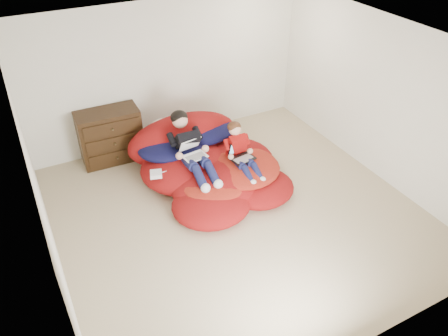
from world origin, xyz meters
TOP-DOWN VIEW (x-y plane):
  - room_shell at (0.00, 0.00)m, footprint 5.10×5.10m
  - dresser at (-1.21, 2.23)m, footprint 1.04×0.59m
  - beanbag_pile at (-0.01, 0.98)m, footprint 2.22×2.45m
  - cream_pillow at (-0.42, 1.85)m, footprint 0.43×0.28m
  - older_boy at (-0.28, 1.02)m, footprint 0.38×1.34m
  - younger_boy at (0.39, 0.62)m, footprint 0.31×0.90m
  - laptop_white at (-0.28, 0.90)m, footprint 0.37×0.40m
  - laptop_black at (0.39, 0.61)m, footprint 0.39×0.37m
  - power_adapter at (-0.90, 0.89)m, footprint 0.22×0.22m

SIDE VIEW (x-z plane):
  - room_shell at x=0.00m, z-range -1.17..1.60m
  - beanbag_pile at x=-0.01m, z-range -0.18..0.72m
  - power_adapter at x=-0.90m, z-range 0.39..0.45m
  - dresser at x=-1.21m, z-range 0.00..0.92m
  - laptop_black at x=0.39m, z-range 0.43..0.69m
  - cream_pillow at x=-0.42m, z-range 0.48..0.76m
  - younger_boy at x=0.39m, z-range 0.28..0.98m
  - laptop_white at x=-0.28m, z-range 0.52..0.76m
  - older_boy at x=-0.28m, z-range 0.31..1.06m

